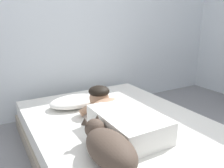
% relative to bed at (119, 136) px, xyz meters
% --- Properties ---
extents(back_wall, '(4.48, 0.12, 2.50)m').
position_rel_bed_xyz_m(back_wall, '(0.12, 1.20, 1.10)').
color(back_wall, silver).
rests_on(back_wall, ground).
extents(bed, '(1.52, 1.98, 0.31)m').
position_rel_bed_xyz_m(bed, '(0.00, 0.00, 0.00)').
color(bed, gray).
rests_on(bed, ground).
extents(pillow, '(0.52, 0.32, 0.11)m').
position_rel_bed_xyz_m(pillow, '(-0.23, 0.51, 0.21)').
color(pillow, white).
rests_on(pillow, bed).
extents(person_lying, '(0.43, 0.92, 0.27)m').
position_rel_bed_xyz_m(person_lying, '(-0.07, -0.12, 0.26)').
color(person_lying, white).
rests_on(person_lying, bed).
extents(dog, '(0.26, 0.57, 0.21)m').
position_rel_bed_xyz_m(dog, '(-0.38, -0.48, 0.26)').
color(dog, '#4C3D33').
rests_on(dog, bed).
extents(coffee_cup, '(0.12, 0.09, 0.07)m').
position_rel_bed_xyz_m(coffee_cup, '(0.12, 0.33, 0.20)').
color(coffee_cup, white).
rests_on(coffee_cup, bed).
extents(cell_phone, '(0.07, 0.14, 0.01)m').
position_rel_bed_xyz_m(cell_phone, '(-0.14, 0.16, 0.16)').
color(cell_phone, black).
rests_on(cell_phone, bed).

